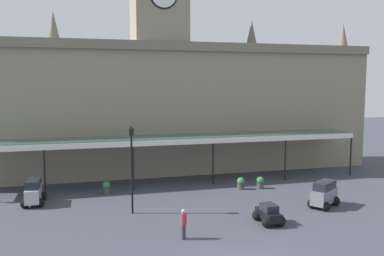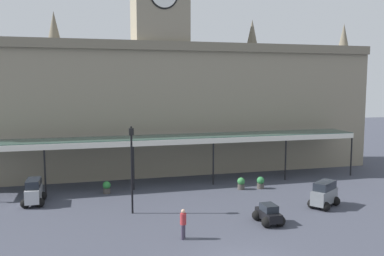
# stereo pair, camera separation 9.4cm
# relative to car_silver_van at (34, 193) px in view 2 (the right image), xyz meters

# --- Properties ---
(station_building) EXTENTS (41.50, 5.73, 19.54)m
(station_building) POSITION_rel_car_silver_van_xyz_m (10.58, 8.41, 5.92)
(station_building) COLOR gray
(station_building) RESTS_ON ground
(entrance_canopy) EXTENTS (33.38, 3.26, 4.01)m
(entrance_canopy) POSITION_rel_car_silver_van_xyz_m (10.58, 3.37, 3.06)
(entrance_canopy) COLOR #38564C
(entrance_canopy) RESTS_ON ground
(car_silver_van) EXTENTS (1.60, 2.41, 1.77)m
(car_silver_van) POSITION_rel_car_silver_van_xyz_m (0.00, 0.00, 0.00)
(car_silver_van) COLOR #B2B5BA
(car_silver_van) RESTS_ON ground
(car_grey_van) EXTENTS (2.58, 2.38, 1.77)m
(car_grey_van) POSITION_rel_car_silver_van_xyz_m (19.33, -5.83, 0.00)
(car_grey_van) COLOR slate
(car_grey_van) RESTS_ON ground
(car_black_sedan) EXTENTS (1.54, 2.06, 1.19)m
(car_black_sedan) POSITION_rel_car_silver_van_xyz_m (14.20, -7.88, -0.30)
(car_black_sedan) COLOR black
(car_black_sedan) RESTS_ON ground
(pedestrian_near_entrance) EXTENTS (0.34, 0.35, 1.67)m
(pedestrian_near_entrance) POSITION_rel_car_silver_van_xyz_m (8.60, -9.00, 0.10)
(pedestrian_near_entrance) COLOR #3F384C
(pedestrian_near_entrance) RESTS_ON ground
(victorian_lamppost) EXTENTS (0.30, 0.30, 5.73)m
(victorian_lamppost) POSITION_rel_car_silver_van_xyz_m (6.45, -3.83, 2.70)
(victorian_lamppost) COLOR black
(victorian_lamppost) RESTS_ON ground
(planter_near_kerb) EXTENTS (0.60, 0.60, 0.96)m
(planter_near_kerb) POSITION_rel_car_silver_van_xyz_m (5.10, 1.52, -0.32)
(planter_near_kerb) COLOR #47423D
(planter_near_kerb) RESTS_ON ground
(planter_by_canopy) EXTENTS (0.60, 0.60, 0.96)m
(planter_by_canopy) POSITION_rel_car_silver_van_xyz_m (17.19, -0.13, -0.32)
(planter_by_canopy) COLOR #47423D
(planter_by_canopy) RESTS_ON ground
(planter_forecourt_centre) EXTENTS (0.60, 0.60, 0.96)m
(planter_forecourt_centre) POSITION_rel_car_silver_van_xyz_m (15.58, 0.03, -0.32)
(planter_forecourt_centre) COLOR #47423D
(planter_forecourt_centre) RESTS_ON ground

